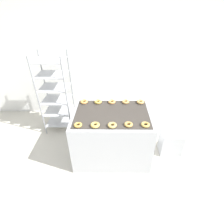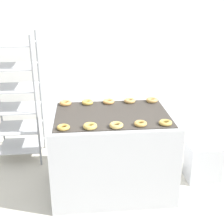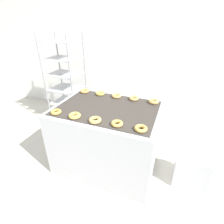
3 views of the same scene
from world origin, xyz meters
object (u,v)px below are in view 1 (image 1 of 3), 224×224
Objects in this scene: fryer_machine at (112,134)px; donut_far_left at (98,102)px; donut_near_leftmost at (78,125)px; donut_near_center at (112,125)px; donut_near_right at (128,124)px; donut_far_leftmost at (84,102)px; donut_far_center at (112,102)px; donut_far_rightmost at (140,102)px; glaze_bin at (171,142)px; donut_far_right at (126,102)px; baking_rack_cart at (56,94)px; donut_near_left at (95,125)px; donut_near_rightmost at (145,125)px.

fryer_machine is 0.61m from donut_far_left.
donut_near_center reaches higher than donut_near_leftmost.
donut_near_center is at bearing -175.00° from donut_near_right.
donut_near_leftmost is at bearing -89.28° from donut_far_leftmost.
donut_far_center reaches higher than donut_near_leftmost.
donut_far_center is 0.49m from donut_far_rightmost.
donut_near_right is 0.95× the size of donut_far_left.
donut_far_right is at bearing 160.29° from glaze_bin.
baking_rack_cart is 1.73m from donut_near_right.
fryer_machine is 0.61m from donut_near_left.
donut_far_leftmost is (-1.53, 0.29, 0.67)m from glaze_bin.
donut_far_left is at bearing -178.85° from donut_far_center.
donut_near_right is 0.80m from donut_far_left.
donut_near_rightmost is 0.70m from donut_far_right.
donut_near_leftmost is 0.71m from donut_near_right.
donut_near_left is (-0.24, -0.34, 0.45)m from fryer_machine.
donut_near_left reaches higher than donut_far_leftmost.
donut_near_leftmost is at bearing -125.27° from donut_far_center.
glaze_bin is 3.37× the size of donut_far_left.
donut_far_rightmost reaches higher than donut_near_leftmost.
baking_rack_cart is 1.18m from donut_far_center.
donut_near_leftmost is at bearing 179.30° from donut_near_left.
glaze_bin is at bearing 23.76° from donut_near_right.
donut_far_rightmost is (0.96, 0.66, 0.00)m from donut_near_leftmost.
donut_far_leftmost is (-0.49, 0.67, -0.00)m from donut_near_center.
donut_far_center is (0.24, 0.00, -0.00)m from donut_far_left.
donut_far_right is at bearing -17.93° from baking_rack_cart.
baking_rack_cart reaches higher than donut_near_rightmost.
donut_near_rightmost is 0.98× the size of donut_far_left.
donut_far_rightmost is at bearing 42.67° from donut_near_left.
baking_rack_cart reaches higher than donut_far_rightmost.
donut_near_leftmost is 0.93× the size of donut_far_left.
glaze_bin is 0.95m from donut_near_rightmost.
donut_far_left is at bearing 126.60° from donut_near_right.
glaze_bin is 3.45× the size of donut_near_rightmost.
donut_near_rightmost is 0.65m from donut_far_rightmost.
donut_near_rightmost is 0.81m from donut_far_center.
donut_far_center is at bearing 179.62° from donut_far_rightmost.
donut_near_right is (-0.81, -0.36, 0.67)m from glaze_bin.
baking_rack_cart reaches higher than donut_near_center.
donut_far_center is (-0.24, 0.65, 0.00)m from donut_near_right.
fryer_machine is at bearing 35.06° from donut_near_leftmost.
donut_far_leftmost is at bearing -35.19° from baking_rack_cart.
fryer_machine is at bearing -53.17° from donut_far_left.
donut_far_center is at bearing 110.43° from donut_near_right.
donut_far_right is (0.23, 0.33, 0.45)m from fryer_machine.
glaze_bin is 3.30× the size of donut_near_left.
fryer_machine reaches higher than glaze_bin.
donut_near_left is at bearing -0.70° from donut_near_leftmost.
donut_near_leftmost is at bearing -60.18° from baking_rack_cart.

